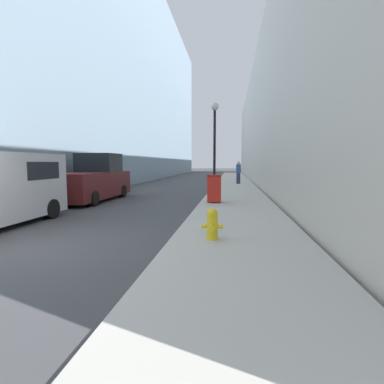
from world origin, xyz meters
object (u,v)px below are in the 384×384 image
object	(u,v)px
fire_hydrant	(212,223)
pedestrian_on_sidewalk	(238,173)
trash_bin	(214,188)
pickup_truck	(92,181)
lamppost	(215,136)

from	to	relation	value
fire_hydrant	pedestrian_on_sidewalk	distance (m)	18.17
fire_hydrant	trash_bin	size ratio (longest dim) A/B	0.59
trash_bin	pedestrian_on_sidewalk	size ratio (longest dim) A/B	0.65
pickup_truck	fire_hydrant	bearing A→B (deg)	-49.11
pedestrian_on_sidewalk	lamppost	bearing A→B (deg)	-100.81
lamppost	pickup_truck	world-z (taller)	lamppost
lamppost	pickup_truck	distance (m)	6.90
fire_hydrant	pickup_truck	xyz separation A→B (m)	(-6.32, 7.30, 0.46)
pickup_truck	pedestrian_on_sidewalk	distance (m)	13.05
trash_bin	pedestrian_on_sidewalk	world-z (taller)	pedestrian_on_sidewalk
lamppost	pedestrian_on_sidewalk	size ratio (longest dim) A/B	2.75
trash_bin	pedestrian_on_sidewalk	xyz separation A→B (m)	(1.26, 11.88, 0.31)
fire_hydrant	lamppost	xyz separation A→B (m)	(-0.56, 10.29, 2.81)
lamppost	trash_bin	bearing A→B (deg)	-86.60
lamppost	pedestrian_on_sidewalk	bearing A→B (deg)	79.19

